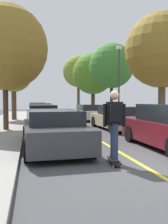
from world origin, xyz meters
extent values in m
plane|color=#424244|center=(0.00, 0.00, 0.00)|extent=(80.00, 80.00, 0.00)
cube|color=gold|center=(0.00, 4.00, 0.00)|extent=(0.12, 39.20, 0.01)
cube|color=#38383D|center=(-1.98, 2.38, 0.52)|extent=(2.02, 4.60, 0.67)
cube|color=black|center=(-1.98, 2.53, 1.08)|extent=(1.73, 2.71, 0.44)
cylinder|color=black|center=(-1.05, 0.84, 0.32)|extent=(0.24, 0.65, 0.64)
cylinder|color=black|center=(-2.80, 0.78, 0.32)|extent=(0.24, 0.65, 0.64)
cylinder|color=black|center=(-1.15, 3.97, 0.32)|extent=(0.24, 0.65, 0.64)
cylinder|color=black|center=(-2.90, 3.92, 0.32)|extent=(0.24, 0.65, 0.64)
cube|color=maroon|center=(-1.98, 9.17, 0.51)|extent=(1.84, 4.53, 0.65)
cube|color=black|center=(-1.97, 9.19, 1.09)|extent=(1.59, 2.60, 0.51)
cylinder|color=black|center=(-1.21, 7.61, 0.32)|extent=(0.24, 0.65, 0.64)
cylinder|color=black|center=(-2.82, 7.65, 0.32)|extent=(0.24, 0.65, 0.64)
cylinder|color=black|center=(-1.13, 10.70, 0.32)|extent=(0.24, 0.65, 0.64)
cylinder|color=black|center=(-2.74, 10.74, 0.32)|extent=(0.24, 0.65, 0.64)
cube|color=white|center=(-1.98, 15.08, 0.53)|extent=(2.05, 4.75, 0.70)
cube|color=black|center=(-1.98, 15.22, 1.12)|extent=(1.77, 3.19, 0.49)
cylinder|color=black|center=(-1.04, 13.47, 0.32)|extent=(0.24, 0.65, 0.64)
cylinder|color=black|center=(-2.79, 13.40, 0.32)|extent=(0.24, 0.65, 0.64)
cylinder|color=black|center=(-1.16, 16.75, 0.32)|extent=(0.24, 0.65, 0.64)
cylinder|color=black|center=(-2.91, 16.68, 0.32)|extent=(0.24, 0.65, 0.64)
cube|color=#B7B7BC|center=(-1.98, 21.81, 0.53)|extent=(1.93, 4.13, 0.69)
cube|color=black|center=(-1.97, 21.86, 1.12)|extent=(1.67, 2.64, 0.50)
cylinder|color=black|center=(-1.18, 20.44, 0.32)|extent=(0.24, 0.65, 0.64)
cylinder|color=black|center=(-2.86, 20.50, 0.32)|extent=(0.24, 0.65, 0.64)
cylinder|color=black|center=(-1.09, 23.12, 0.32)|extent=(0.24, 0.65, 0.64)
cylinder|color=black|center=(-2.77, 23.17, 0.32)|extent=(0.24, 0.65, 0.64)
cylinder|color=black|center=(1.08, 3.20, 0.32)|extent=(0.22, 0.64, 0.64)
cube|color=#BCAD89|center=(1.98, 7.31, 0.50)|extent=(1.92, 4.56, 0.64)
cube|color=black|center=(1.98, 7.08, 1.05)|extent=(1.64, 2.59, 0.47)
cylinder|color=black|center=(1.10, 8.84, 0.32)|extent=(0.24, 0.65, 0.64)
cylinder|color=black|center=(2.75, 8.89, 0.32)|extent=(0.24, 0.65, 0.64)
cylinder|color=black|center=(1.20, 5.73, 0.32)|extent=(0.24, 0.65, 0.64)
cylinder|color=black|center=(2.85, 5.78, 0.32)|extent=(0.24, 0.65, 0.64)
cube|color=#B7B7BC|center=(1.98, 13.86, 0.49)|extent=(1.82, 4.51, 0.63)
cube|color=black|center=(1.97, 13.92, 1.04)|extent=(1.60, 2.85, 0.46)
cylinder|color=black|center=(1.13, 15.41, 0.32)|extent=(0.22, 0.64, 0.64)
cylinder|color=black|center=(2.82, 15.42, 0.32)|extent=(0.22, 0.64, 0.64)
cylinder|color=black|center=(1.13, 12.31, 0.32)|extent=(0.22, 0.64, 0.64)
cylinder|color=black|center=(2.82, 12.31, 0.32)|extent=(0.22, 0.64, 0.64)
cylinder|color=#3D2D1E|center=(-3.95, 7.32, 1.55)|extent=(0.26, 0.26, 2.81)
sphere|color=olive|center=(-3.95, 7.32, 4.28)|extent=(4.31, 4.31, 4.31)
cylinder|color=#4C3823|center=(-3.95, 13.92, 1.48)|extent=(0.36, 0.36, 2.67)
sphere|color=olive|center=(-3.95, 13.92, 3.66)|extent=(2.81, 2.81, 2.81)
cylinder|color=brown|center=(3.95, 5.90, 1.65)|extent=(0.37, 0.37, 3.03)
sphere|color=olive|center=(3.95, 5.90, 4.19)|extent=(3.87, 3.87, 3.87)
cylinder|color=#3D2D1E|center=(3.95, 14.07, 1.78)|extent=(0.24, 0.24, 3.28)
sphere|color=#3D7F33|center=(3.95, 14.07, 4.50)|extent=(3.74, 3.74, 3.74)
cylinder|color=#3D2D1E|center=(3.95, 20.36, 1.76)|extent=(0.41, 0.41, 3.23)
sphere|color=#4C7A23|center=(3.95, 20.36, 4.48)|extent=(4.43, 4.43, 4.43)
cylinder|color=#4C3823|center=(3.95, 28.70, 2.21)|extent=(0.38, 0.38, 4.15)
sphere|color=olive|center=(3.95, 28.70, 5.67)|extent=(4.40, 4.40, 4.40)
cylinder|color=#38383D|center=(3.73, 11.69, 2.76)|extent=(0.12, 0.12, 5.23)
cube|color=#EAE5C6|center=(3.73, 11.69, 5.49)|extent=(0.36, 0.24, 0.20)
cube|color=black|center=(-0.65, 0.10, 0.09)|extent=(0.33, 0.86, 0.02)
cylinder|color=beige|center=(-0.70, 0.45, 0.03)|extent=(0.03, 0.06, 0.06)
cylinder|color=beige|center=(-0.51, 0.42, 0.03)|extent=(0.03, 0.06, 0.06)
cylinder|color=beige|center=(-0.79, -0.23, 0.03)|extent=(0.03, 0.06, 0.06)
cylinder|color=beige|center=(-0.60, -0.25, 0.03)|extent=(0.03, 0.06, 0.06)
cube|color=#99999E|center=(-0.61, 0.44, 0.07)|extent=(0.10, 0.05, 0.02)
cube|color=#99999E|center=(-0.69, -0.24, 0.07)|extent=(0.10, 0.05, 0.02)
cube|color=black|center=(-0.62, 0.32, 0.13)|extent=(0.13, 0.27, 0.06)
cube|color=black|center=(-0.68, -0.12, 0.13)|extent=(0.13, 0.27, 0.06)
cylinder|color=#283351|center=(-0.63, 0.22, 0.61)|extent=(0.17, 0.17, 0.89)
cylinder|color=#283351|center=(-0.66, -0.02, 0.61)|extent=(0.17, 0.17, 0.89)
cube|color=black|center=(-0.65, 0.10, 1.29)|extent=(0.43, 0.27, 0.59)
sphere|color=tan|center=(-0.65, 0.10, 1.75)|extent=(0.23, 0.23, 0.23)
cylinder|color=black|center=(-0.89, 0.13, 1.25)|extent=(0.10, 0.10, 0.58)
cylinder|color=black|center=(-0.41, 0.07, 1.25)|extent=(0.10, 0.10, 0.58)
cube|color=black|center=(-0.68, -0.10, 1.31)|extent=(0.32, 0.22, 0.44)
camera|label=1|loc=(-2.73, -5.87, 1.63)|focal=39.93mm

